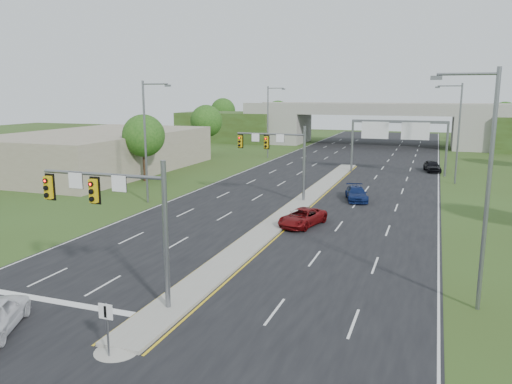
{
  "coord_description": "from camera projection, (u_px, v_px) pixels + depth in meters",
  "views": [
    {
      "loc": [
        11.13,
        -18.96,
        9.86
      ],
      "look_at": [
        -0.62,
        13.74,
        3.0
      ],
      "focal_mm": 35.0,
      "sensor_mm": 36.0,
      "label": 1
    }
  ],
  "objects": [
    {
      "name": "ground",
      "position": [
        168.0,
        310.0,
        23.1
      ],
      "size": [
        240.0,
        240.0,
        0.0
      ],
      "primitive_type": "plane",
      "color": "#314117",
      "rests_on": "ground"
    },
    {
      "name": "road",
      "position": [
        326.0,
        184.0,
        55.42
      ],
      "size": [
        24.0,
        160.0,
        0.02
      ],
      "primitive_type": "cube",
      "color": "black",
      "rests_on": "ground"
    },
    {
      "name": "median",
      "position": [
        298.0,
        205.0,
        44.32
      ],
      "size": [
        2.0,
        54.0,
        0.16
      ],
      "primitive_type": "cube",
      "color": "gray",
      "rests_on": "road"
    },
    {
      "name": "median_nose",
      "position": [
        117.0,
        349.0,
        19.39
      ],
      "size": [
        2.0,
        2.0,
        0.16
      ],
      "primitive_type": "cone",
      "color": "gray",
      "rests_on": "road"
    },
    {
      "name": "lane_markings",
      "position": [
        307.0,
        194.0,
        50.0
      ],
      "size": [
        23.72,
        160.0,
        0.01
      ],
      "color": "gold",
      "rests_on": "road"
    },
    {
      "name": "signal_mast_near",
      "position": [
        121.0,
        208.0,
        22.87
      ],
      "size": [
        6.62,
        0.6,
        7.0
      ],
      "color": "slate",
      "rests_on": "ground"
    },
    {
      "name": "signal_mast_far",
      "position": [
        280.0,
        150.0,
        45.95
      ],
      "size": [
        6.62,
        0.6,
        7.0
      ],
      "color": "slate",
      "rests_on": "ground"
    },
    {
      "name": "keep_right_sign",
      "position": [
        107.0,
        321.0,
        18.63
      ],
      "size": [
        0.6,
        0.13,
        2.2
      ],
      "color": "slate",
      "rests_on": "ground"
    },
    {
      "name": "sign_gantry",
      "position": [
        397.0,
        132.0,
        61.35
      ],
      "size": [
        11.58,
        0.44,
        6.67
      ],
      "color": "slate",
      "rests_on": "ground"
    },
    {
      "name": "overpass",
      "position": [
        375.0,
        127.0,
        96.28
      ],
      "size": [
        80.0,
        14.0,
        8.1
      ],
      "color": "gray",
      "rests_on": "ground"
    },
    {
      "name": "lightpole_l_mid",
      "position": [
        147.0,
        136.0,
        44.8
      ],
      "size": [
        2.85,
        0.25,
        11.0
      ],
      "color": "slate",
      "rests_on": "ground"
    },
    {
      "name": "lightpole_l_far",
      "position": [
        269.0,
        118.0,
        77.11
      ],
      "size": [
        2.85,
        0.25,
        11.0
      ],
      "color": "slate",
      "rests_on": "ground"
    },
    {
      "name": "lightpole_r_near",
      "position": [
        484.0,
        180.0,
        22.13
      ],
      "size": [
        2.85,
        0.25,
        11.0
      ],
      "color": "slate",
      "rests_on": "ground"
    },
    {
      "name": "lightpole_r_far",
      "position": [
        457.0,
        129.0,
        54.44
      ],
      "size": [
        2.85,
        0.25,
        11.0
      ],
      "color": "slate",
      "rests_on": "ground"
    },
    {
      "name": "tree_l_near",
      "position": [
        144.0,
        136.0,
        56.44
      ],
      "size": [
        4.8,
        4.8,
        7.6
      ],
      "color": "#382316",
      "rests_on": "ground"
    },
    {
      "name": "tree_l_mid",
      "position": [
        206.0,
        121.0,
        80.78
      ],
      "size": [
        5.2,
        5.2,
        8.12
      ],
      "color": "#382316",
      "rests_on": "ground"
    },
    {
      "name": "tree_back_a",
      "position": [
        223.0,
        111.0,
        121.37
      ],
      "size": [
        6.0,
        6.0,
        8.85
      ],
      "color": "#382316",
      "rests_on": "ground"
    },
    {
      "name": "tree_back_b",
      "position": [
        278.0,
        113.0,
        116.79
      ],
      "size": [
        5.6,
        5.6,
        8.32
      ],
      "color": "#382316",
      "rests_on": "ground"
    },
    {
      "name": "tree_back_c",
      "position": [
        504.0,
        116.0,
        100.86
      ],
      "size": [
        5.6,
        5.6,
        8.32
      ],
      "color": "#382316",
      "rests_on": "ground"
    },
    {
      "name": "commercial_building",
      "position": [
        99.0,
        151.0,
        64.89
      ],
      "size": [
        18.0,
        30.0,
        5.0
      ],
      "primitive_type": "cube",
      "color": "gray",
      "rests_on": "ground"
    },
    {
      "name": "car_far_a",
      "position": [
        302.0,
        217.0,
        37.72
      ],
      "size": [
        3.27,
        5.07,
        1.3
      ],
      "primitive_type": "imported",
      "rotation": [
        0.0,
        0.0,
        -0.26
      ],
      "color": "#640A0C",
      "rests_on": "road"
    },
    {
      "name": "car_far_b",
      "position": [
        356.0,
        194.0,
        46.7
      ],
      "size": [
        2.91,
        4.81,
        1.3
      ],
      "primitive_type": "imported",
      "rotation": [
        0.0,
        0.0,
        0.26
      ],
      "color": "#0C1A4A",
      "rests_on": "road"
    },
    {
      "name": "car_far_c",
      "position": [
        432.0,
        166.0,
        64.06
      ],
      "size": [
        2.54,
        4.48,
        1.44
      ],
      "primitive_type": "imported",
      "rotation": [
        0.0,
        0.0,
        0.21
      ],
      "color": "black",
      "rests_on": "road"
    }
  ]
}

